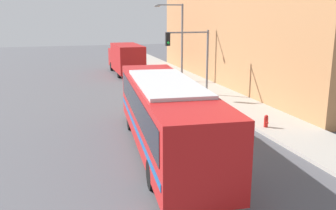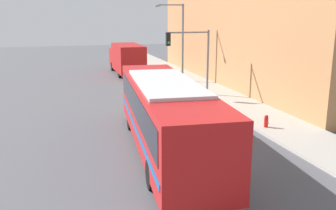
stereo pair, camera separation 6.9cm
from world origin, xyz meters
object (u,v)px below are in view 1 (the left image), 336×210
city_bus (166,112)px  delivery_truck (126,58)px  fire_hydrant (266,121)px  traffic_light_pole (192,51)px  street_lamp (178,35)px

city_bus → delivery_truck: size_ratio=1.46×
delivery_truck → fire_hydrant: delivery_truck is taller
city_bus → delivery_truck: bearing=88.9°
delivery_truck → traffic_light_pole: 12.45m
city_bus → street_lamp: bearing=75.0°
fire_hydrant → delivery_truck: bearing=100.1°
fire_hydrant → traffic_light_pole: bearing=97.0°
city_bus → traffic_light_pole: bearing=69.1°
traffic_light_pole → street_lamp: street_lamp is taller
traffic_light_pole → delivery_truck: bearing=102.3°
city_bus → street_lamp: size_ratio=1.85×
city_bus → delivery_truck: 22.40m
street_lamp → fire_hydrant: bearing=-89.6°
city_bus → fire_hydrant: size_ratio=18.58×
traffic_light_pole → street_lamp: (0.93, 6.03, 0.74)m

